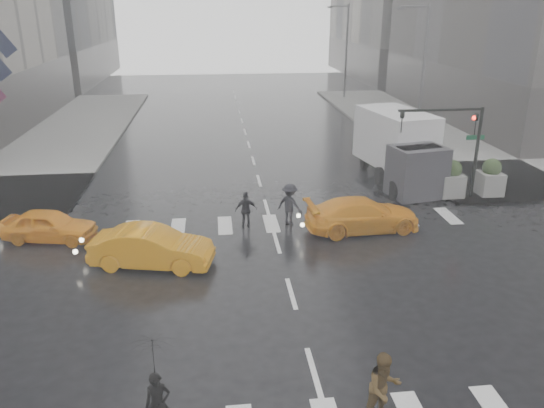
{
  "coord_description": "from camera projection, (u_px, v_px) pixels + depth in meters",
  "views": [
    {
      "loc": [
        -2.32,
        -15.07,
        8.86
      ],
      "look_at": [
        -0.41,
        2.0,
        2.41
      ],
      "focal_mm": 35.0,
      "sensor_mm": 36.0,
      "label": 1
    }
  ],
  "objects": [
    {
      "name": "ground",
      "position": [
        291.0,
        293.0,
        17.38
      ],
      "size": [
        120.0,
        120.0,
        0.0
      ],
      "primitive_type": "plane",
      "color": "black",
      "rests_on": "ground"
    },
    {
      "name": "sidewalk_ne",
      "position": [
        540.0,
        145.0,
        35.67
      ],
      "size": [
        35.0,
        35.0,
        0.15
      ],
      "primitive_type": "cube",
      "color": "gray",
      "rests_on": "ground"
    },
    {
      "name": "road_markings",
      "position": [
        291.0,
        293.0,
        17.38
      ],
      "size": [
        18.0,
        48.0,
        0.01
      ],
      "primitive_type": null,
      "color": "silver",
      "rests_on": "ground"
    },
    {
      "name": "traffic_signal_pole",
      "position": [
        459.0,
        135.0,
        24.64
      ],
      "size": [
        4.45,
        0.42,
        4.5
      ],
      "color": "black",
      "rests_on": "ground"
    },
    {
      "name": "street_lamp_near",
      "position": [
        421.0,
        71.0,
        33.52
      ],
      "size": [
        2.15,
        0.22,
        9.0
      ],
      "color": "#59595B",
      "rests_on": "ground"
    },
    {
      "name": "street_lamp_far",
      "position": [
        345.0,
        48.0,
        52.13
      ],
      "size": [
        2.15,
        0.22,
        9.0
      ],
      "color": "#59595B",
      "rests_on": "ground"
    },
    {
      "name": "planter_west",
      "position": [
        411.0,
        181.0,
        25.39
      ],
      "size": [
        1.1,
        1.1,
        1.8
      ],
      "color": "gray",
      "rests_on": "ground"
    },
    {
      "name": "planter_mid",
      "position": [
        451.0,
        179.0,
        25.6
      ],
      "size": [
        1.1,
        1.1,
        1.8
      ],
      "color": "gray",
      "rests_on": "ground"
    },
    {
      "name": "planter_east",
      "position": [
        490.0,
        178.0,
        25.81
      ],
      "size": [
        1.1,
        1.1,
        1.8
      ],
      "color": "gray",
      "rests_on": "ground"
    },
    {
      "name": "pedestrian_black",
      "position": [
        155.0,
        369.0,
        11.17
      ],
      "size": [
        1.11,
        1.13,
        2.43
      ],
      "rotation": [
        0.0,
        0.0,
        0.17
      ],
      "color": "black",
      "rests_on": "ground"
    },
    {
      "name": "pedestrian_brown",
      "position": [
        384.0,
        388.0,
        11.77
      ],
      "size": [
        0.99,
        0.85,
        1.77
      ],
      "primitive_type": "imported",
      "rotation": [
        0.0,
        0.0,
        0.24
      ],
      "color": "#4E391B",
      "rests_on": "ground"
    },
    {
      "name": "pedestrian_far_a",
      "position": [
        246.0,
        210.0,
        22.31
      ],
      "size": [
        0.96,
        0.62,
        1.57
      ],
      "primitive_type": "imported",
      "rotation": [
        0.0,
        0.0,
        3.2
      ],
      "color": "black",
      "rests_on": "ground"
    },
    {
      "name": "pedestrian_far_b",
      "position": [
        290.0,
        204.0,
        22.56
      ],
      "size": [
        1.32,
        1.26,
        1.83
      ],
      "primitive_type": "imported",
      "rotation": [
        0.0,
        0.0,
        2.44
      ],
      "color": "black",
      "rests_on": "ground"
    },
    {
      "name": "taxi_front",
      "position": [
        49.0,
        225.0,
        21.14
      ],
      "size": [
        3.91,
        2.18,
        1.26
      ],
      "primitive_type": "imported",
      "rotation": [
        0.0,
        0.0,
        1.37
      ],
      "color": "#FF9A0D",
      "rests_on": "ground"
    },
    {
      "name": "taxi_mid",
      "position": [
        152.0,
        247.0,
        19.0
      ],
      "size": [
        4.58,
        2.42,
        1.44
      ],
      "primitive_type": "imported",
      "rotation": [
        0.0,
        0.0,
        1.36
      ],
      "color": "#FF9A0D",
      "rests_on": "ground"
    },
    {
      "name": "taxi_rear",
      "position": [
        362.0,
        215.0,
        22.05
      ],
      "size": [
        4.36,
        2.26,
        1.39
      ],
      "primitive_type": "imported",
      "rotation": [
        0.0,
        0.0,
        1.65
      ],
      "color": "#FF9A0D",
      "rests_on": "ground"
    },
    {
      "name": "box_truck",
      "position": [
        401.0,
        147.0,
        27.67
      ],
      "size": [
        2.56,
        6.84,
        3.63
      ],
      "rotation": [
        0.0,
        0.0,
        0.19
      ],
      "color": "white",
      "rests_on": "ground"
    }
  ]
}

